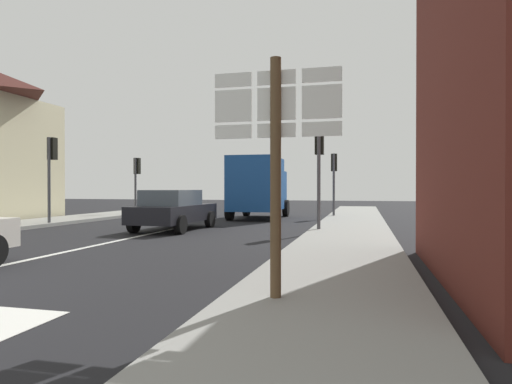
{
  "coord_description": "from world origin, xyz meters",
  "views": [
    {
      "loc": [
        6.95,
        -4.57,
        1.54
      ],
      "look_at": [
        3.47,
        9.53,
        1.41
      ],
      "focal_mm": 30.75,
      "sensor_mm": 36.0,
      "label": 1
    }
  ],
  "objects_px": {
    "sedan_far": "(174,209)",
    "traffic_light_far_left": "(137,173)",
    "traffic_light_near_left": "(51,160)",
    "traffic_light_near_right": "(319,155)",
    "route_sign_post": "(276,152)",
    "traffic_light_far_right": "(334,170)",
    "delivery_truck": "(259,186)"
  },
  "relations": [
    {
      "from": "route_sign_post",
      "to": "sedan_far",
      "type": "bearing_deg",
      "value": 121.34
    },
    {
      "from": "route_sign_post",
      "to": "traffic_light_far_right",
      "type": "relative_size",
      "value": 0.97
    },
    {
      "from": "delivery_truck",
      "to": "route_sign_post",
      "type": "distance_m",
      "value": 16.49
    },
    {
      "from": "sedan_far",
      "to": "route_sign_post",
      "type": "distance_m",
      "value": 10.98
    },
    {
      "from": "delivery_truck",
      "to": "traffic_light_far_right",
      "type": "xyz_separation_m",
      "value": [
        3.66,
        1.38,
        0.8
      ]
    },
    {
      "from": "sedan_far",
      "to": "traffic_light_near_right",
      "type": "bearing_deg",
      "value": 3.88
    },
    {
      "from": "delivery_truck",
      "to": "traffic_light_near_right",
      "type": "distance_m",
      "value": 7.35
    },
    {
      "from": "route_sign_post",
      "to": "traffic_light_near_left",
      "type": "height_order",
      "value": "traffic_light_near_left"
    },
    {
      "from": "delivery_truck",
      "to": "traffic_light_far_right",
      "type": "relative_size",
      "value": 1.53
    },
    {
      "from": "sedan_far",
      "to": "traffic_light_near_right",
      "type": "relative_size",
      "value": 1.18
    },
    {
      "from": "route_sign_post",
      "to": "traffic_light_far_right",
      "type": "height_order",
      "value": "traffic_light_far_right"
    },
    {
      "from": "traffic_light_near_left",
      "to": "route_sign_post",
      "type": "bearing_deg",
      "value": -41.07
    },
    {
      "from": "traffic_light_far_right",
      "to": "traffic_light_far_left",
      "type": "bearing_deg",
      "value": -176.93
    },
    {
      "from": "delivery_truck",
      "to": "traffic_light_far_right",
      "type": "bearing_deg",
      "value": 20.62
    },
    {
      "from": "sedan_far",
      "to": "traffic_light_far_right",
      "type": "relative_size",
      "value": 1.28
    },
    {
      "from": "route_sign_post",
      "to": "traffic_light_near_left",
      "type": "xyz_separation_m",
      "value": [
        -11.31,
        9.85,
        0.67
      ]
    },
    {
      "from": "sedan_far",
      "to": "traffic_light_far_left",
      "type": "height_order",
      "value": "traffic_light_far_left"
    },
    {
      "from": "traffic_light_far_left",
      "to": "traffic_light_far_right",
      "type": "height_order",
      "value": "traffic_light_far_right"
    },
    {
      "from": "traffic_light_near_left",
      "to": "traffic_light_near_right",
      "type": "bearing_deg",
      "value": -0.92
    },
    {
      "from": "sedan_far",
      "to": "traffic_light_near_right",
      "type": "xyz_separation_m",
      "value": [
        5.27,
        0.36,
        1.9
      ]
    },
    {
      "from": "sedan_far",
      "to": "route_sign_post",
      "type": "bearing_deg",
      "value": -58.66
    },
    {
      "from": "sedan_far",
      "to": "traffic_light_far_left",
      "type": "relative_size",
      "value": 1.31
    },
    {
      "from": "route_sign_post",
      "to": "traffic_light_near_right",
      "type": "xyz_separation_m",
      "value": [
        -0.4,
        9.68,
        0.66
      ]
    },
    {
      "from": "traffic_light_near_right",
      "to": "traffic_light_near_left",
      "type": "bearing_deg",
      "value": 179.08
    },
    {
      "from": "delivery_truck",
      "to": "traffic_light_near_right",
      "type": "height_order",
      "value": "traffic_light_near_right"
    },
    {
      "from": "route_sign_post",
      "to": "traffic_light_far_left",
      "type": "distance_m",
      "value": 20.23
    },
    {
      "from": "sedan_far",
      "to": "traffic_light_far_right",
      "type": "bearing_deg",
      "value": 56.72
    },
    {
      "from": "route_sign_post",
      "to": "traffic_light_far_right",
      "type": "distance_m",
      "value": 17.36
    },
    {
      "from": "sedan_far",
      "to": "delivery_truck",
      "type": "bearing_deg",
      "value": 76.41
    },
    {
      "from": "delivery_truck",
      "to": "traffic_light_near_right",
      "type": "relative_size",
      "value": 1.4
    },
    {
      "from": "sedan_far",
      "to": "delivery_truck",
      "type": "xyz_separation_m",
      "value": [
        1.61,
        6.65,
        0.89
      ]
    },
    {
      "from": "sedan_far",
      "to": "traffic_light_near_left",
      "type": "bearing_deg",
      "value": 174.6
    }
  ]
}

